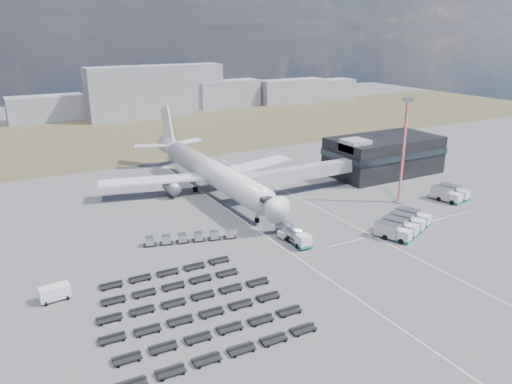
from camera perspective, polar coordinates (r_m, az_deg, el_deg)
ground at (r=95.30m, az=2.78°, el=-5.23°), size 420.00×420.00×0.00m
grass_strip at (r=193.48m, az=-14.83°, el=6.34°), size 420.00×90.00×0.01m
lane_markings at (r=102.67m, az=6.54°, el=-3.55°), size 47.12×110.00×0.01m
terminal at (r=139.90m, az=14.34°, el=4.17°), size 30.40×16.40×11.00m
jet_bridge at (r=117.89m, az=4.13°, el=2.01°), size 30.30×3.80×7.05m
airliner at (r=120.58m, az=-5.35°, el=2.46°), size 51.59×64.53×17.62m
skyline at (r=229.70m, az=-20.54°, el=9.95°), size 301.41×25.83×24.22m
fuel_tanker at (r=93.44m, az=4.24°, el=-4.70°), size 2.81×9.80×3.14m
pushback_tug at (r=95.06m, az=3.59°, el=-4.82°), size 3.44×2.08×1.50m
utility_van at (r=79.75m, az=-22.02°, el=-10.68°), size 4.44×2.31×2.29m
catering_truck at (r=126.90m, az=-0.91°, el=1.51°), size 3.34×6.26×2.73m
service_trucks_near at (r=101.74m, az=16.47°, el=-3.52°), size 14.07×11.13×2.75m
service_trucks_far at (r=123.73m, az=21.29°, el=-0.14°), size 7.12×8.02×2.82m
uld_row at (r=93.73m, az=-7.51°, el=-5.16°), size 17.06×6.02×1.57m
baggage_dollies at (r=72.41m, az=-7.43°, el=-13.13°), size 27.67×26.21×0.82m
floodlight_mast at (r=115.34m, az=16.48°, el=4.49°), size 2.25×1.85×23.91m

